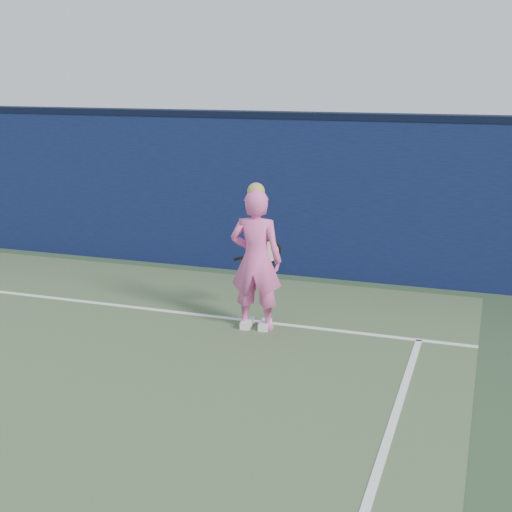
% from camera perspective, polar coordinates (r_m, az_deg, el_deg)
% --- Properties ---
extents(backstop_wall, '(24.00, 0.40, 2.50)m').
position_cam_1_polar(backstop_wall, '(12.40, -8.10, 5.31)').
color(backstop_wall, '#0C1835').
rests_on(backstop_wall, ground).
extents(wall_cap, '(24.00, 0.42, 0.10)m').
position_cam_1_polar(wall_cap, '(12.26, -8.32, 11.31)').
color(wall_cap, black).
rests_on(wall_cap, backstop_wall).
extents(player, '(0.69, 0.48, 1.89)m').
position_cam_1_polar(player, '(8.98, -0.00, -0.31)').
color(player, pink).
rests_on(player, ground).
extents(racket, '(0.64, 0.20, 0.34)m').
position_cam_1_polar(racket, '(9.40, 0.80, 0.30)').
color(racket, black).
rests_on(racket, ground).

